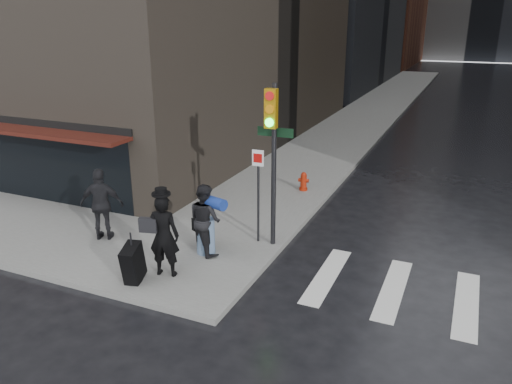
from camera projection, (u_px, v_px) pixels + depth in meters
ground at (183, 266)px, 12.74m from camera, size 140.00×140.00×0.00m
sidewalk_left at (380, 105)px, 36.05m from camera, size 4.00×50.00×0.15m
crosswalk at (506, 312)px, 10.75m from camera, size 8.50×3.00×0.01m
storefront at (29, 152)px, 16.43m from camera, size 8.40×1.11×2.83m
man_overcoat at (157, 240)px, 11.66m from camera, size 1.16×1.36×2.23m
man_jeans at (205, 219)px, 12.85m from camera, size 1.29×1.15×1.89m
man_greycoat at (102, 204)px, 13.67m from camera, size 1.29×0.90×2.03m
traffic_light at (271, 145)px, 12.69m from camera, size 1.09×0.48×4.34m
fire_hydrant at (304, 182)px, 17.83m from camera, size 0.37×0.30×0.67m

